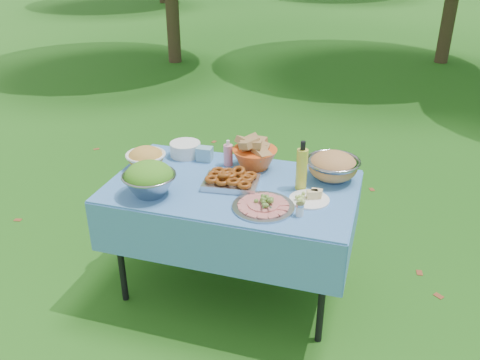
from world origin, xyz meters
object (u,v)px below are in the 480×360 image
object	(u,v)px
salad_bowl	(149,179)
bread_bowl	(255,153)
pasta_bowl_steel	(333,166)
picnic_table	(232,238)
charcuterie_platter	(263,201)
plate_stack	(185,149)
oil_bottle	(302,165)

from	to	relation	value
salad_bowl	bread_bowl	world-z (taller)	salad_bowl
bread_bowl	pasta_bowl_steel	xyz separation A→B (m)	(0.50, -0.02, -0.01)
picnic_table	charcuterie_platter	bearing A→B (deg)	-40.14
plate_stack	charcuterie_platter	xyz separation A→B (m)	(0.68, -0.53, -0.01)
picnic_table	pasta_bowl_steel	world-z (taller)	pasta_bowl_steel
pasta_bowl_steel	charcuterie_platter	world-z (taller)	pasta_bowl_steel
picnic_table	plate_stack	distance (m)	0.68
pasta_bowl_steel	charcuterie_platter	xyz separation A→B (m)	(-0.31, -0.47, -0.05)
salad_bowl	oil_bottle	world-z (taller)	oil_bottle
charcuterie_platter	picnic_table	bearing A→B (deg)	139.86
bread_bowl	charcuterie_platter	xyz separation A→B (m)	(0.18, -0.49, -0.06)
plate_stack	charcuterie_platter	distance (m)	0.86
salad_bowl	pasta_bowl_steel	bearing A→B (deg)	27.51
salad_bowl	plate_stack	world-z (taller)	salad_bowl
salad_bowl	charcuterie_platter	xyz separation A→B (m)	(0.66, 0.04, -0.06)
bread_bowl	oil_bottle	size ratio (longest dim) A/B	0.95
plate_stack	bread_bowl	bearing A→B (deg)	-4.63
pasta_bowl_steel	oil_bottle	world-z (taller)	oil_bottle
plate_stack	salad_bowl	bearing A→B (deg)	-88.47
plate_stack	pasta_bowl_steel	distance (m)	0.99
bread_bowl	salad_bowl	bearing A→B (deg)	-132.21
salad_bowl	oil_bottle	size ratio (longest dim) A/B	1.02
salad_bowl	plate_stack	xyz separation A→B (m)	(-0.02, 0.57, -0.05)
picnic_table	bread_bowl	xyz separation A→B (m)	(0.06, 0.28, 0.48)
picnic_table	bread_bowl	distance (m)	0.55
salad_bowl	pasta_bowl_steel	distance (m)	1.10
picnic_table	salad_bowl	distance (m)	0.68
oil_bottle	salad_bowl	bearing A→B (deg)	-158.20
salad_bowl	oil_bottle	xyz separation A→B (m)	(0.81, 0.33, 0.05)
picnic_table	salad_bowl	xyz separation A→B (m)	(-0.41, -0.25, 0.48)
oil_bottle	bread_bowl	bearing A→B (deg)	149.21
picnic_table	plate_stack	size ratio (longest dim) A/B	7.16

